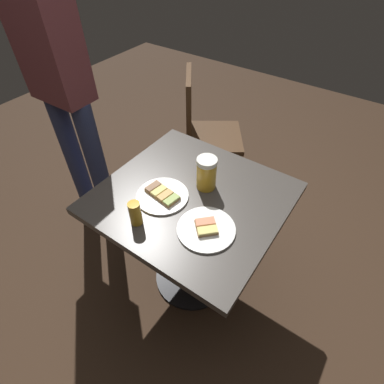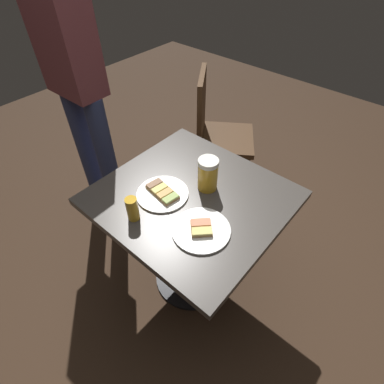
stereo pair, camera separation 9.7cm
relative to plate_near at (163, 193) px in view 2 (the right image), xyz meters
The scene contains 8 objects.
ground_plane 0.73m from the plate_near, 38.99° to the left, with size 6.00×6.00×0.00m, color #382619.
cafe_table 0.20m from the plate_near, 38.99° to the left, with size 0.81×0.76×0.71m.
plate_near is the anchor object (origin of this frame).
plate_far 0.27m from the plate_near, ahead, with size 0.24×0.24×0.03m.
beer_mug 0.22m from the plate_near, 55.39° to the left, with size 0.13×0.11×0.16m.
beer_glass_small 0.18m from the plate_near, 87.90° to the right, with size 0.05×0.05×0.11m, color gold.
cafe_chair 0.85m from the plate_near, 109.96° to the left, with size 0.53×0.53×0.93m.
patron_standing 0.80m from the plate_near, behind, with size 0.33×0.19×1.68m.
Camera 2 is at (0.62, -0.72, 1.67)m, focal length 28.07 mm.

